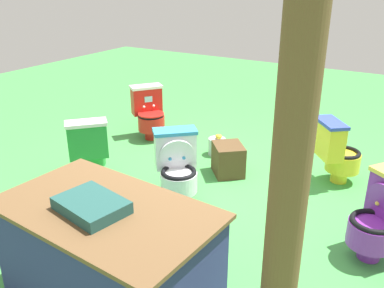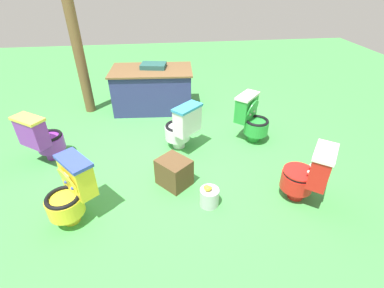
# 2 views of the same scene
# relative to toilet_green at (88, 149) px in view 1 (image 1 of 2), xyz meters

# --- Properties ---
(ground) EXTENTS (14.00, 14.00, 0.00)m
(ground) POSITION_rel_toilet_green_xyz_m (-1.39, -0.35, -0.37)
(ground) COLOR #429947
(toilet_green) EXTENTS (0.63, 0.63, 0.73)m
(toilet_green) POSITION_rel_toilet_green_xyz_m (0.00, 0.00, 0.00)
(toilet_green) COLOR green
(toilet_green) RESTS_ON ground
(toilet_yellow) EXTENTS (0.64, 0.62, 0.73)m
(toilet_yellow) POSITION_rel_toilet_green_xyz_m (-2.36, -1.36, 0.00)
(toilet_yellow) COLOR yellow
(toilet_yellow) RESTS_ON ground
(toilet_red) EXTENTS (0.63, 0.62, 0.73)m
(toilet_red) POSITION_rel_toilet_green_xyz_m (0.21, -1.40, -0.00)
(toilet_red) COLOR red
(toilet_red) RESTS_ON ground
(toilet_purple) EXTENTS (0.61, 0.63, 0.73)m
(toilet_purple) POSITION_rel_toilet_green_xyz_m (-3.00, -0.20, 0.00)
(toilet_purple) COLOR purple
(toilet_purple) RESTS_ON ground
(toilet_white) EXTENTS (0.63, 0.63, 0.73)m
(toilet_white) POSITION_rel_toilet_green_xyz_m (-1.09, -0.14, 0.00)
(toilet_white) COLOR white
(toilet_white) RESTS_ON ground
(vendor_table) EXTENTS (1.52, 0.96, 0.85)m
(vendor_table) POSITION_rel_toilet_green_xyz_m (-1.49, 1.33, 0.02)
(vendor_table) COLOR navy
(vendor_table) RESTS_ON ground
(wooden_post) EXTENTS (0.18, 0.18, 2.12)m
(wooden_post) POSITION_rel_toilet_green_xyz_m (-2.69, 1.39, 0.69)
(wooden_post) COLOR brown
(wooden_post) RESTS_ON ground
(small_crate) EXTENTS (0.49, 0.50, 0.36)m
(small_crate) POSITION_rel_toilet_green_xyz_m (-1.27, -0.93, -0.19)
(small_crate) COLOR brown
(small_crate) RESTS_ON ground
(lemon_bucket) EXTENTS (0.22, 0.22, 0.28)m
(lemon_bucket) POSITION_rel_toilet_green_xyz_m (-0.90, -1.35, -0.26)
(lemon_bucket) COLOR #B7B7BF
(lemon_bucket) RESTS_ON ground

